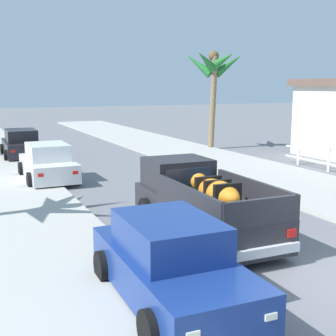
{
  "coord_description": "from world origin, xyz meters",
  "views": [
    {
      "loc": [
        -6.46,
        -6.76,
        3.82
      ],
      "look_at": [
        -0.35,
        6.6,
        1.2
      ],
      "focal_mm": 49.03,
      "sensor_mm": 36.0,
      "label": 1
    }
  ],
  "objects_px": {
    "car_left_mid": "(21,145)",
    "palm_tree_right_mid": "(213,69)",
    "car_left_near": "(171,264)",
    "car_right_near": "(48,164)",
    "pickup_truck": "(200,204)"
  },
  "relations": [
    {
      "from": "car_left_mid",
      "to": "palm_tree_right_mid",
      "type": "distance_m",
      "value": 11.9
    },
    {
      "from": "car_left_near",
      "to": "car_left_mid",
      "type": "relative_size",
      "value": 1.0
    },
    {
      "from": "car_left_mid",
      "to": "palm_tree_right_mid",
      "type": "relative_size",
      "value": 0.72
    },
    {
      "from": "car_right_near",
      "to": "pickup_truck",
      "type": "bearing_deg",
      "value": -74.67
    },
    {
      "from": "car_left_mid",
      "to": "palm_tree_right_mid",
      "type": "xyz_separation_m",
      "value": [
        11.09,
        -1.31,
        4.13
      ]
    },
    {
      "from": "car_right_near",
      "to": "car_left_mid",
      "type": "xyz_separation_m",
      "value": [
        -0.19,
        6.89,
        0.0
      ]
    },
    {
      "from": "car_left_near",
      "to": "car_right_near",
      "type": "height_order",
      "value": "same"
    },
    {
      "from": "palm_tree_right_mid",
      "to": "car_right_near",
      "type": "bearing_deg",
      "value": -152.88
    },
    {
      "from": "car_right_near",
      "to": "car_left_mid",
      "type": "bearing_deg",
      "value": 91.59
    },
    {
      "from": "palm_tree_right_mid",
      "to": "car_left_mid",
      "type": "bearing_deg",
      "value": 173.26
    },
    {
      "from": "car_left_mid",
      "to": "palm_tree_right_mid",
      "type": "height_order",
      "value": "palm_tree_right_mid"
    },
    {
      "from": "pickup_truck",
      "to": "car_left_mid",
      "type": "relative_size",
      "value": 1.22
    },
    {
      "from": "pickup_truck",
      "to": "palm_tree_right_mid",
      "type": "bearing_deg",
      "value": 59.1
    },
    {
      "from": "car_right_near",
      "to": "palm_tree_right_mid",
      "type": "distance_m",
      "value": 12.92
    },
    {
      "from": "palm_tree_right_mid",
      "to": "car_left_near",
      "type": "bearing_deg",
      "value": -121.94
    }
  ]
}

